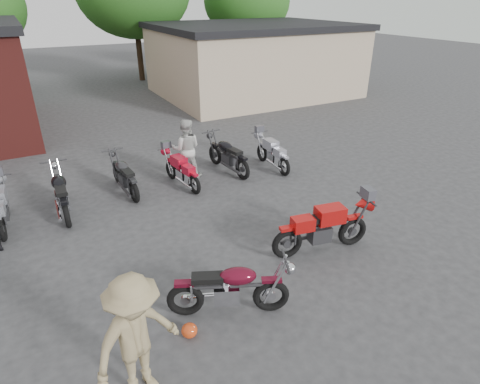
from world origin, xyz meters
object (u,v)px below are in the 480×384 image
helmet (189,330)px  vintage_motorcycle (231,285)px  row_bike_1 (0,205)px  row_bike_3 (124,174)px  row_bike_5 (227,153)px  person_tan (137,338)px  row_bike_6 (272,152)px  row_bike_2 (61,191)px  person_light (186,149)px  row_bike_4 (181,169)px  sportbike (324,226)px

helmet → vintage_motorcycle: bearing=11.3°
vintage_motorcycle → helmet: vintage_motorcycle is taller
row_bike_1 → row_bike_3: bearing=-78.9°
helmet → row_bike_3: row_bike_3 is taller
row_bike_5 → person_tan: bearing=136.9°
row_bike_3 → row_bike_6: 4.72m
row_bike_1 → row_bike_6: 7.80m
row_bike_1 → row_bike_2: bearing=-86.7°
helmet → row_bike_2: bearing=103.0°
person_light → row_bike_2: 3.77m
helmet → person_light: size_ratio=0.15×
row_bike_4 → row_bike_6: row_bike_6 is taller
row_bike_4 → row_bike_5: size_ratio=0.87×
person_tan → row_bike_3: 6.78m
person_light → row_bike_4: size_ratio=1.00×
row_bike_4 → row_bike_6: (3.11, -0.10, 0.02)m
row_bike_3 → row_bike_5: size_ratio=0.94×
vintage_motorcycle → row_bike_6: bearing=75.6°
vintage_motorcycle → person_tan: bearing=-131.9°
person_tan → row_bike_6: (6.11, 6.15, -0.45)m
vintage_motorcycle → row_bike_3: size_ratio=1.05×
vintage_motorcycle → person_tan: 2.04m
row_bike_3 → row_bike_5: (3.28, -0.02, 0.04)m
vintage_motorcycle → person_light: size_ratio=1.14×
vintage_motorcycle → sportbike: size_ratio=0.94×
row_bike_5 → row_bike_6: bearing=-115.0°
row_bike_2 → row_bike_5: bearing=-84.2°
vintage_motorcycle → helmet: (-0.87, -0.17, -0.48)m
sportbike → row_bike_3: bearing=131.6°
helmet → row_bike_4: 5.99m
helmet → row_bike_4: (2.04, 5.62, 0.41)m
row_bike_1 → row_bike_5: bearing=-83.4°
sportbike → row_bike_2: size_ratio=1.03×
sportbike → row_bike_1: size_ratio=1.14×
vintage_motorcycle → sportbike: bearing=40.4°
person_tan → row_bike_3: size_ratio=1.01×
vintage_motorcycle → row_bike_5: bearing=88.0°
vintage_motorcycle → row_bike_6: vintage_motorcycle is taller
helmet → row_bike_2: (-1.28, 5.54, 0.50)m
person_light → row_bike_1: person_light is taller
person_tan → row_bike_6: 8.68m
row_bike_1 → row_bike_2: size_ratio=0.90×
row_bike_6 → row_bike_5: bearing=74.0°
sportbike → row_bike_4: bearing=117.9°
helmet → row_bike_4: row_bike_4 is taller
person_light → row_bike_2: size_ratio=0.86×
vintage_motorcycle → row_bike_4: vintage_motorcycle is taller
helmet → person_tan: 1.45m
sportbike → person_tan: size_ratio=1.10×
helmet → person_light: bearing=68.5°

